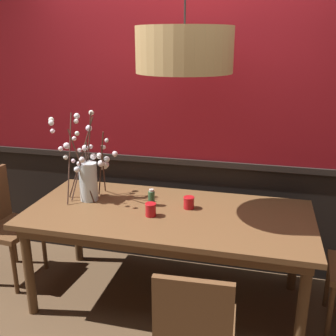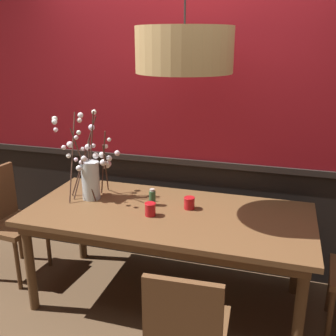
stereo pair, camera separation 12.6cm
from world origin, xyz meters
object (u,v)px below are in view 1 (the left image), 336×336
(dining_table, at_px, (168,222))
(condiment_bottle, at_px, (152,198))
(chair_near_side_right, at_px, (195,329))
(pendant_lamp, at_px, (184,50))
(chair_far_side_right, at_px, (227,201))
(chair_far_side_left, at_px, (155,193))
(chair_head_west_end, at_px, (2,219))
(vase_with_blossoms, at_px, (88,174))
(candle_holder_nearer_edge, at_px, (189,203))
(candle_holder_nearer_center, at_px, (151,210))

(dining_table, relative_size, condiment_bottle, 15.87)
(chair_near_side_right, relative_size, pendant_lamp, 1.01)
(chair_far_side_right, height_order, condiment_bottle, chair_far_side_right)
(chair_far_side_left, bearing_deg, condiment_bottle, -75.81)
(chair_head_west_end, height_order, vase_with_blossoms, vase_with_blossoms)
(candle_holder_nearer_edge, xyz_separation_m, pendant_lamp, (-0.03, -0.08, 1.09))
(vase_with_blossoms, xyz_separation_m, candle_holder_nearer_center, (0.56, -0.19, -0.16))
(dining_table, distance_m, chair_near_side_right, 0.95)
(condiment_bottle, bearing_deg, chair_near_side_right, -61.77)
(dining_table, distance_m, candle_holder_nearer_edge, 0.21)
(candle_holder_nearer_center, distance_m, pendant_lamp, 1.11)
(chair_far_side_right, xyz_separation_m, chair_far_side_left, (-0.70, 0.04, 0.00))
(dining_table, bearing_deg, chair_far_side_right, 68.13)
(chair_near_side_right, distance_m, chair_head_west_end, 1.98)
(chair_near_side_right, bearing_deg, pendant_lamp, 106.14)
(dining_table, relative_size, vase_with_blossoms, 3.00)
(chair_far_side_right, distance_m, chair_far_side_left, 0.71)
(condiment_bottle, relative_size, pendant_lamp, 0.15)
(chair_head_west_end, bearing_deg, chair_near_side_right, -25.91)
(chair_head_west_end, xyz_separation_m, candle_holder_nearer_edge, (1.55, 0.10, 0.27))
(chair_head_west_end, xyz_separation_m, candle_holder_nearer_center, (1.32, -0.10, 0.27))
(chair_far_side_left, xyz_separation_m, chair_head_west_end, (-1.06, -0.90, 0.01))
(chair_far_side_right, relative_size, candle_holder_nearer_edge, 10.20)
(dining_table, distance_m, chair_far_side_left, 0.99)
(dining_table, bearing_deg, vase_with_blossoms, 172.06)
(chair_head_west_end, bearing_deg, chair_far_side_right, 26.09)
(pendant_lamp, bearing_deg, dining_table, -168.51)
(chair_far_side_right, relative_size, candle_holder_nearer_center, 9.59)
(dining_table, height_order, chair_near_side_right, chair_near_side_right)
(chair_far_side_right, xyz_separation_m, chair_head_west_end, (-1.77, -0.87, 0.02))
(dining_table, xyz_separation_m, candle_holder_nearer_center, (-0.10, -0.10, 0.13))
(chair_near_side_right, height_order, condiment_bottle, condiment_bottle)
(chair_near_side_right, relative_size, candle_holder_nearer_center, 9.10)
(chair_head_west_end, relative_size, pendant_lamp, 1.08)
(dining_table, height_order, candle_holder_nearer_edge, candle_holder_nearer_edge)
(dining_table, height_order, chair_far_side_left, chair_far_side_left)
(candle_holder_nearer_edge, relative_size, pendant_lamp, 0.10)
(chair_far_side_left, height_order, pendant_lamp, pendant_lamp)
(chair_near_side_right, height_order, chair_far_side_left, chair_far_side_left)
(chair_far_side_right, relative_size, vase_with_blossoms, 1.33)
(chair_far_side_right, bearing_deg, candle_holder_nearer_edge, -105.52)
(chair_far_side_left, xyz_separation_m, pendant_lamp, (0.46, -0.88, 1.37))
(chair_far_side_right, height_order, candle_holder_nearer_center, chair_far_side_right)
(pendant_lamp, bearing_deg, candle_holder_nearer_center, -150.25)
(pendant_lamp, bearing_deg, chair_far_side_left, 117.47)
(candle_holder_nearer_edge, bearing_deg, candle_holder_nearer_center, -140.51)
(dining_table, relative_size, candle_holder_nearer_edge, 22.90)
(candle_holder_nearer_center, relative_size, pendant_lamp, 0.11)
(vase_with_blossoms, bearing_deg, chair_far_side_right, 37.47)
(chair_head_west_end, height_order, candle_holder_nearer_center, chair_head_west_end)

